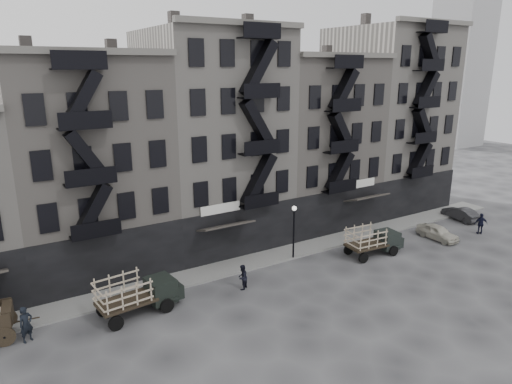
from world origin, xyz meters
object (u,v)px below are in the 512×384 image
car_east (438,232)px  car_far (461,214)px  stake_truck_east (374,238)px  policeman (481,224)px  pedestrian_mid (242,277)px  stake_truck_west (137,291)px  pedestrian_west (26,324)px

car_east → car_far: size_ratio=0.99×
stake_truck_east → car_east: bearing=1.0°
car_east → policeman: bearing=-15.1°
car_east → pedestrian_mid: 18.80m
car_far → pedestrian_mid: pedestrian_mid is taller
car_east → car_far: car_east is taller
stake_truck_west → pedestrian_west: bearing=170.9°
stake_truck_west → policeman: 30.05m
pedestrian_west → stake_truck_west: bearing=-26.2°
pedestrian_mid → policeman: size_ratio=0.90×
car_far → pedestrian_mid: size_ratio=2.17×
policeman → car_east: bearing=19.8°
pedestrian_west → car_far: bearing=-22.7°
car_far → pedestrian_west: bearing=7.3°
stake_truck_west → pedestrian_mid: size_ratio=3.06×
stake_truck_west → stake_truck_east: 18.46m
stake_truck_east → stake_truck_west: bearing=-178.3°
stake_truck_west → policeman: (29.92, -2.70, -0.50)m
pedestrian_mid → policeman: 23.17m
pedestrian_mid → car_far: bearing=145.7°
stake_truck_west → pedestrian_west: stake_truck_west is taller
stake_truck_west → pedestrian_mid: (6.84, -0.61, -0.60)m
car_east → pedestrian_mid: size_ratio=2.15×
stake_truck_west → car_far: stake_truck_west is taller
stake_truck_east → policeman: 11.61m
stake_truck_east → pedestrian_west: stake_truck_east is taller
policeman → car_far: bearing=-85.5°
pedestrian_west → car_east: bearing=-26.6°
car_east → pedestrian_west: size_ratio=1.82×
stake_truck_east → car_east: (7.19, -0.49, -0.74)m
car_east → stake_truck_east: bearing=176.2°
car_east → car_far: 6.63m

